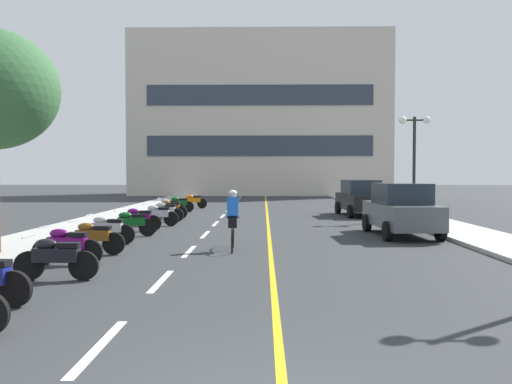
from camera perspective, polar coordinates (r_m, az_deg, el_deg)
ground_plane at (r=25.60m, az=0.68°, el=-2.80°), size 140.00×140.00×0.00m
curb_left at (r=29.49m, az=-13.44°, el=-2.10°), size 2.40×72.00×0.12m
curb_right at (r=29.47m, az=14.85°, el=-2.11°), size 2.40×72.00×0.12m
lane_dash_0 at (r=7.16m, az=-16.56°, el=-15.66°), size 0.14×2.20×0.01m
lane_dash_1 at (r=10.93m, az=-10.20°, el=-9.42°), size 0.14×2.20×0.01m
lane_dash_2 at (r=14.81m, az=-7.23°, el=-6.37°), size 0.14×2.20×0.01m
lane_dash_3 at (r=18.75m, az=-5.51°, el=-4.59°), size 0.14×2.20×0.01m
lane_dash_4 at (r=22.71m, az=-4.40°, el=-3.42°), size 0.14×2.20×0.01m
lane_dash_5 at (r=26.68m, az=-3.62°, el=-2.60°), size 0.14×2.20×0.01m
lane_dash_6 at (r=30.66m, az=-3.04°, el=-1.99°), size 0.14×2.20×0.01m
lane_dash_7 at (r=34.64m, az=-2.59°, el=-1.52°), size 0.14×2.20×0.01m
lane_dash_8 at (r=38.62m, az=-2.24°, el=-1.15°), size 0.14×2.20×0.01m
lane_dash_9 at (r=42.61m, az=-1.95°, el=-0.85°), size 0.14×2.20×0.01m
lane_dash_10 at (r=46.60m, az=-1.72°, el=-0.60°), size 0.14×2.20×0.01m
lane_dash_11 at (r=50.60m, az=-1.52°, el=-0.39°), size 0.14×2.20×0.01m
centre_line_yellow at (r=28.59m, az=1.20°, el=-2.28°), size 0.12×66.00×0.01m
office_building at (r=53.60m, az=0.43°, el=8.17°), size 25.15×7.69×15.75m
street_lamp_mid at (r=25.50m, az=16.72°, el=5.14°), size 1.46×0.36×4.67m
parked_car_near at (r=18.90m, az=15.38°, el=-1.82°), size 2.06×4.27×1.82m
parked_car_mid at (r=27.30m, az=11.21°, el=-0.61°), size 2.17×4.32×1.82m
motorcycle_2 at (r=11.47m, az=-20.81°, el=-6.60°), size 1.70×0.60×0.92m
motorcycle_3 at (r=13.34m, az=-19.74°, el=-5.38°), size 1.70×0.60×0.92m
motorcycle_4 at (r=14.73m, az=-17.19°, el=-4.66°), size 1.70×0.60×0.92m
motorcycle_5 at (r=16.71m, az=-15.82°, el=-3.85°), size 1.70×0.60×0.92m
motorcycle_6 at (r=18.46m, az=-13.36°, el=-3.27°), size 1.64×0.79×0.92m
motorcycle_7 at (r=20.19m, az=-12.59°, el=-2.81°), size 1.70×0.60×0.92m
motorcycle_8 at (r=21.98m, az=-10.59°, el=-2.40°), size 1.70×0.60×0.92m
motorcycle_9 at (r=23.95m, az=-9.81°, el=-2.03°), size 1.70×0.60×0.92m
motorcycle_10 at (r=25.50m, az=-9.27°, el=-1.78°), size 1.69×0.61×0.92m
motorcycle_11 at (r=27.03m, az=-9.34°, el=-1.57°), size 1.70×0.60×0.92m
motorcycle_12 at (r=29.39m, az=-8.38°, el=-1.27°), size 1.63×0.81×0.92m
motorcycle_13 at (r=32.50m, az=-6.84°, el=-0.94°), size 1.69×0.61×0.92m
cyclist_rider at (r=14.89m, az=-2.53°, el=-2.89°), size 0.42×1.77×1.71m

